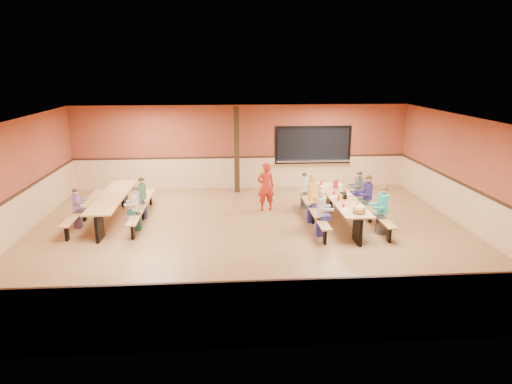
{
  "coord_description": "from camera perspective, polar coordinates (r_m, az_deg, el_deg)",
  "views": [
    {
      "loc": [
        -0.67,
        -11.27,
        4.29
      ],
      "look_at": [
        0.16,
        0.12,
        1.15
      ],
      "focal_mm": 32.0,
      "sensor_mm": 36.0,
      "label": 1
    }
  ],
  "objects": [
    {
      "name": "chip_bowl",
      "position": [
        11.72,
        12.78,
        -2.27
      ],
      "size": [
        0.32,
        0.32,
        0.15
      ],
      "primitive_type": null,
      "color": "orange",
      "rests_on": "cafeteria_table_main"
    },
    {
      "name": "seated_child_green_sec",
      "position": [
        13.68,
        -13.98,
        -0.72
      ],
      "size": [
        0.37,
        0.3,
        1.21
      ],
      "primitive_type": null,
      "color": "#377053",
      "rests_on": "ground"
    },
    {
      "name": "seated_child_tan_sec",
      "position": [
        12.7,
        -14.73,
        -2.04
      ],
      "size": [
        0.36,
        0.3,
        1.2
      ],
      "primitive_type": null,
      "color": "#AA9688",
      "rests_on": "ground"
    },
    {
      "name": "cafeteria_table_second",
      "position": [
        13.71,
        -17.47,
        -1.29
      ],
      "size": [
        1.91,
        3.7,
        0.74
      ],
      "color": "#C0844C",
      "rests_on": "ground"
    },
    {
      "name": "condiment_ketchup",
      "position": [
        12.67,
        10.28,
        -0.74
      ],
      "size": [
        0.06,
        0.06,
        0.17
      ],
      "primitive_type": "cylinder",
      "color": "#B2140F",
      "rests_on": "cafeteria_table_main"
    },
    {
      "name": "standing_woman",
      "position": [
        13.95,
        1.24,
        0.68
      ],
      "size": [
        0.6,
        0.44,
        1.5
      ],
      "primitive_type": "imported",
      "rotation": [
        0.0,
        0.0,
        3.3
      ],
      "color": "red",
      "rests_on": "ground"
    },
    {
      "name": "seated_child_grey_left",
      "position": [
        14.3,
        6.04,
        0.18
      ],
      "size": [
        0.33,
        0.27,
        1.12
      ],
      "primitive_type": null,
      "color": "white",
      "rests_on": "ground"
    },
    {
      "name": "condiment_mustard",
      "position": [
        12.78,
        10.6,
        -0.63
      ],
      "size": [
        0.06,
        0.06,
        0.17
      ],
      "primitive_type": "cylinder",
      "color": "yellow",
      "rests_on": "cafeteria_table_main"
    },
    {
      "name": "seated_child_navy_right",
      "position": [
        13.61,
        13.75,
        -0.66
      ],
      "size": [
        0.4,
        0.33,
        1.27
      ],
      "primitive_type": null,
      "color": "#241B55",
      "rests_on": "ground"
    },
    {
      "name": "seated_child_white_left",
      "position": [
        11.97,
        8.1,
        -2.65
      ],
      "size": [
        0.38,
        0.31,
        1.23
      ],
      "primitive_type": null,
      "color": "#B9BAC0",
      "rests_on": "ground"
    },
    {
      "name": "seated_adult_yellow",
      "position": [
        13.02,
        7.06,
        -0.77
      ],
      "size": [
        0.46,
        0.37,
        1.39
      ],
      "primitive_type": null,
      "color": "yellow",
      "rests_on": "ground"
    },
    {
      "name": "room_envelope",
      "position": [
        11.85,
        -0.73,
        -2.31
      ],
      "size": [
        12.04,
        10.04,
        3.02
      ],
      "color": "brown",
      "rests_on": "ground"
    },
    {
      "name": "kitchen_pass_through",
      "position": [
        16.79,
        7.15,
        5.66
      ],
      "size": [
        2.78,
        0.28,
        1.38
      ],
      "color": "black",
      "rests_on": "ground"
    },
    {
      "name": "seated_child_purple_sec",
      "position": [
        13.37,
        -21.48,
        -1.96
      ],
      "size": [
        0.32,
        0.26,
        1.1
      ],
      "primitive_type": null,
      "color": "#6F4C7B",
      "rests_on": "ground"
    },
    {
      "name": "table_paddle",
      "position": [
        13.34,
        10.89,
        0.27
      ],
      "size": [
        0.16,
        0.16,
        0.56
      ],
      "color": "black",
      "rests_on": "cafeteria_table_main"
    },
    {
      "name": "punch_pitcher",
      "position": [
        14.01,
        9.92,
        0.93
      ],
      "size": [
        0.16,
        0.16,
        0.22
      ],
      "primitive_type": "cylinder",
      "color": "red",
      "rests_on": "cafeteria_table_main"
    },
    {
      "name": "structural_post",
      "position": [
        15.92,
        -2.43,
        5.27
      ],
      "size": [
        0.18,
        0.18,
        3.0
      ],
      "primitive_type": "cube",
      "color": "black",
      "rests_on": "ground"
    },
    {
      "name": "cafeteria_table_main",
      "position": [
        13.1,
        10.71,
        -1.59
      ],
      "size": [
        1.91,
        3.7,
        0.74
      ],
      "color": "#C0844C",
      "rests_on": "ground"
    },
    {
      "name": "seated_child_teal_right",
      "position": [
        12.45,
        15.52,
        -2.23
      ],
      "size": [
        0.41,
        0.33,
        1.29
      ],
      "primitive_type": null,
      "color": "teal",
      "rests_on": "ground"
    },
    {
      "name": "napkin_dispenser",
      "position": [
        12.92,
        11.02,
        -0.56
      ],
      "size": [
        0.1,
        0.14,
        0.13
      ],
      "primitive_type": "cube",
      "color": "black",
      "rests_on": "cafeteria_table_main"
    },
    {
      "name": "place_settings",
      "position": [
        13.03,
        10.77,
        -0.46
      ],
      "size": [
        0.65,
        3.3,
        0.11
      ],
      "primitive_type": null,
      "color": "beige",
      "rests_on": "cafeteria_table_main"
    },
    {
      "name": "ground",
      "position": [
        12.08,
        -0.72,
        -5.43
      ],
      "size": [
        12.0,
        12.0,
        0.0
      ],
      "primitive_type": "plane",
      "color": "brown",
      "rests_on": "ground"
    },
    {
      "name": "seated_child_char_right",
      "position": [
        14.43,
        12.69,
        0.16
      ],
      "size": [
        0.36,
        0.3,
        1.19
      ],
      "primitive_type": null,
      "color": "#484D51",
      "rests_on": "ground"
    }
  ]
}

